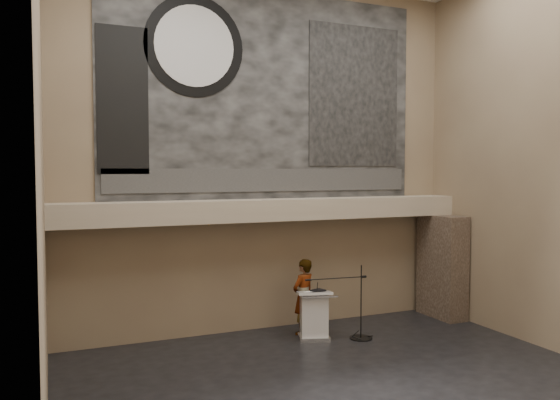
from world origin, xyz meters
name	(u,v)px	position (x,y,z in m)	size (l,w,h in m)	color
floor	(349,386)	(0.00, 0.00, 0.00)	(10.00, 10.00, 0.00)	black
wall_back	(267,155)	(0.00, 4.00, 4.25)	(10.00, 0.02, 8.50)	#78634C
wall_front	(539,135)	(0.00, -4.00, 4.25)	(10.00, 0.02, 8.50)	#78634C
wall_left	(41,144)	(-5.00, 0.00, 4.25)	(0.02, 8.00, 8.50)	#78634C
wall_right	(556,153)	(5.00, 0.00, 4.25)	(0.02, 8.00, 8.50)	#78634C
soffit	(273,210)	(0.00, 3.60, 2.95)	(10.00, 0.80, 0.50)	tan
sprinkler_left	(209,224)	(-1.60, 3.55, 2.67)	(0.04, 0.04, 0.06)	#B2893D
sprinkler_right	(344,219)	(1.90, 3.55, 2.67)	(0.04, 0.04, 0.06)	#B2893D
banner	(268,95)	(0.00, 3.97, 5.70)	(8.00, 0.05, 5.00)	black
banner_text_strip	(268,180)	(0.00, 3.93, 3.65)	(7.76, 0.02, 0.55)	#313131
banner_clock_rim	(195,46)	(-1.80, 3.93, 6.70)	(2.30, 2.30, 0.02)	black
banner_clock_face	(195,46)	(-1.80, 3.91, 6.70)	(1.84, 1.84, 0.02)	silver
banner_building_print	(355,96)	(2.40, 3.93, 5.80)	(2.60, 0.02, 3.60)	black
banner_brick_print	(123,100)	(-3.40, 3.93, 5.40)	(1.10, 0.02, 3.20)	black
stone_pier	(442,266)	(4.65, 3.15, 1.35)	(0.60, 1.40, 2.70)	#3D2F25
lectern	(314,315)	(0.65, 2.73, 0.55)	(0.91, 0.76, 1.14)	silver
binder	(318,290)	(0.75, 2.73, 1.12)	(0.30, 0.24, 0.04)	black
papers	(311,292)	(0.54, 2.68, 1.10)	(0.20, 0.28, 0.01)	white
speaker_person	(303,297)	(0.59, 3.17, 0.90)	(0.65, 0.43, 1.79)	white
mic_stand	(359,328)	(1.61, 2.34, 0.26)	(1.62, 0.52, 1.71)	black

